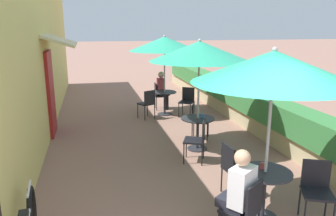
% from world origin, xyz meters
% --- Properties ---
extents(cafe_facade_wall, '(0.98, 13.95, 4.20)m').
position_xyz_m(cafe_facade_wall, '(-2.54, 6.84, 2.09)').
color(cafe_facade_wall, '#E0CC6B').
rests_on(cafe_facade_wall, ground_plane).
extents(planter_hedge, '(0.60, 12.95, 1.01)m').
position_xyz_m(planter_hedge, '(2.75, 6.87, 0.54)').
color(planter_hedge, tan).
rests_on(planter_hedge, ground_plane).
extents(patio_table_near, '(0.73, 0.73, 0.72)m').
position_xyz_m(patio_table_near, '(0.87, 1.55, 0.51)').
color(patio_table_near, '#28282D').
rests_on(patio_table_near, ground_plane).
extents(patio_umbrella_near, '(2.13, 2.13, 2.43)m').
position_xyz_m(patio_umbrella_near, '(0.87, 1.55, 2.17)').
color(patio_umbrella_near, '#B7B7BC').
rests_on(patio_umbrella_near, ground_plane).
extents(cafe_chair_near_left, '(0.53, 0.53, 0.87)m').
position_xyz_m(cafe_chair_near_left, '(1.55, 1.33, 0.52)').
color(cafe_chair_near_left, black).
rests_on(cafe_chair_near_left, ground_plane).
extents(cafe_chair_near_right, '(0.44, 0.44, 0.87)m').
position_xyz_m(cafe_chair_near_right, '(0.73, 2.24, 0.52)').
color(cafe_chair_near_right, black).
rests_on(cafe_chair_near_right, ground_plane).
extents(cafe_chair_near_back, '(0.56, 0.56, 0.87)m').
position_xyz_m(cafe_chair_near_back, '(0.35, 1.07, 0.52)').
color(cafe_chair_near_back, black).
rests_on(cafe_chair_near_back, ground_plane).
extents(seated_patron_near_back, '(0.49, 0.51, 1.25)m').
position_xyz_m(seated_patron_near_back, '(0.28, 1.16, 0.69)').
color(seated_patron_near_back, '#23232D').
rests_on(seated_patron_near_back, ground_plane).
extents(coffee_cup_near, '(0.07, 0.07, 0.09)m').
position_xyz_m(coffee_cup_near, '(0.88, 1.64, 0.77)').
color(coffee_cup_near, '#B73D3D').
rests_on(coffee_cup_near, patio_table_near).
extents(patio_table_mid, '(0.73, 0.73, 0.72)m').
position_xyz_m(patio_table_mid, '(0.84, 4.36, 0.51)').
color(patio_table_mid, '#28282D').
rests_on(patio_table_mid, ground_plane).
extents(patio_umbrella_mid, '(2.13, 2.13, 2.43)m').
position_xyz_m(patio_umbrella_mid, '(0.84, 4.36, 2.17)').
color(patio_umbrella_mid, '#B7B7BC').
rests_on(patio_umbrella_mid, ground_plane).
extents(cafe_chair_mid_left, '(0.53, 0.53, 0.87)m').
position_xyz_m(cafe_chair_mid_left, '(0.62, 3.68, 0.52)').
color(cafe_chair_mid_left, black).
rests_on(cafe_chair_mid_left, ground_plane).
extents(cafe_chair_mid_right, '(0.53, 0.53, 0.87)m').
position_xyz_m(cafe_chair_mid_right, '(1.06, 5.03, 0.52)').
color(cafe_chair_mid_right, black).
rests_on(cafe_chair_mid_right, ground_plane).
extents(coffee_cup_mid, '(0.07, 0.07, 0.09)m').
position_xyz_m(coffee_cup_mid, '(0.94, 4.35, 0.77)').
color(coffee_cup_mid, teal).
rests_on(coffee_cup_mid, patio_table_mid).
extents(patio_table_far, '(0.73, 0.73, 0.72)m').
position_xyz_m(patio_table_far, '(0.79, 7.43, 0.51)').
color(patio_table_far, '#28282D').
rests_on(patio_table_far, ground_plane).
extents(patio_umbrella_far, '(2.13, 2.13, 2.43)m').
position_xyz_m(patio_umbrella_far, '(0.79, 7.43, 2.17)').
color(patio_umbrella_far, '#B7B7BC').
rests_on(patio_umbrella_far, ground_plane).
extents(cafe_chair_far_left, '(0.56, 0.56, 0.87)m').
position_xyz_m(cafe_chair_far_left, '(1.42, 7.10, 0.52)').
color(cafe_chair_far_left, black).
rests_on(cafe_chair_far_left, ground_plane).
extents(cafe_chair_far_right, '(0.43, 0.43, 0.87)m').
position_xyz_m(cafe_chair_far_right, '(0.76, 8.14, 0.52)').
color(cafe_chair_far_right, black).
rests_on(cafe_chair_far_right, ground_plane).
extents(seated_patron_far_right, '(0.42, 0.35, 1.25)m').
position_xyz_m(seated_patron_far_right, '(0.87, 8.13, 0.69)').
color(seated_patron_far_right, '#23232D').
rests_on(seated_patron_far_right, ground_plane).
extents(cafe_chair_far_back, '(0.54, 0.54, 0.87)m').
position_xyz_m(cafe_chair_far_back, '(0.19, 7.05, 0.52)').
color(cafe_chair_far_back, black).
rests_on(cafe_chair_far_back, ground_plane).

